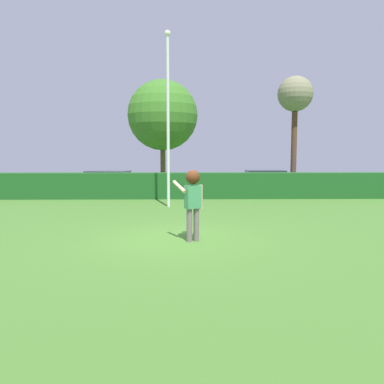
{
  "coord_description": "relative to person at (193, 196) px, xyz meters",
  "views": [
    {
      "loc": [
        0.23,
        -9.79,
        2.2
      ],
      "look_at": [
        0.44,
        0.71,
        1.15
      ],
      "focal_mm": 35.88,
      "sensor_mm": 36.0,
      "label": 1
    }
  ],
  "objects": [
    {
      "name": "ground_plane",
      "position": [
        -0.44,
        0.28,
        -1.16
      ],
      "size": [
        60.0,
        60.0,
        0.0
      ],
      "primitive_type": "plane",
      "color": "#44752B"
    },
    {
      "name": "person",
      "position": [
        0.0,
        0.0,
        0.0
      ],
      "size": [
        0.78,
        0.61,
        1.8
      ],
      "color": "slate",
      "rests_on": "ground"
    },
    {
      "name": "frisbee",
      "position": [
        0.0,
        0.49,
        0.12
      ],
      "size": [
        0.24,
        0.24,
        0.08
      ],
      "color": "orange"
    },
    {
      "name": "lamppost",
      "position": [
        -0.87,
        6.34,
        2.72
      ],
      "size": [
        0.24,
        0.24,
        7.11
      ],
      "color": "silver",
      "rests_on": "ground"
    },
    {
      "name": "hedge_row",
      "position": [
        -0.44,
        9.37,
        -0.53
      ],
      "size": [
        24.41,
        0.9,
        1.27
      ],
      "primitive_type": "cube",
      "color": "#1C541F",
      "rests_on": "ground"
    },
    {
      "name": "parked_car_silver",
      "position": [
        -4.47,
        11.95,
        -0.47
      ],
      "size": [
        4.43,
        2.4,
        1.25
      ],
      "color": "#B7B7BC",
      "rests_on": "ground"
    },
    {
      "name": "parked_car_blue",
      "position": [
        4.54,
        12.89,
        -0.47
      ],
      "size": [
        4.24,
        1.89,
        1.25
      ],
      "color": "#263FA5",
      "rests_on": "ground"
    },
    {
      "name": "maple_tree",
      "position": [
        -1.53,
        14.26,
        3.37
      ],
      "size": [
        4.28,
        4.28,
        6.68
      ],
      "color": "brown",
      "rests_on": "ground"
    },
    {
      "name": "birch_tree",
      "position": [
        6.52,
        14.03,
        4.46
      ],
      "size": [
        2.13,
        2.13,
        6.88
      ],
      "color": "brown",
      "rests_on": "ground"
    }
  ]
}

